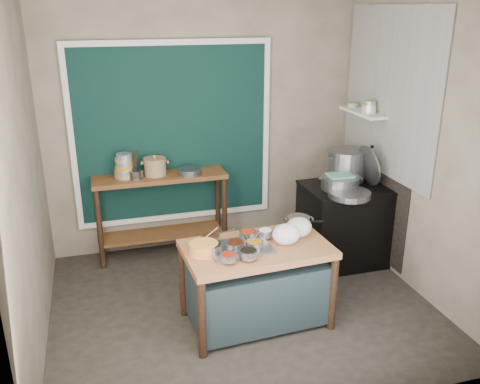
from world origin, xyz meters
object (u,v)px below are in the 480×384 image
object	(u,v)px
stove_block	(345,225)
stock_pot	(346,165)
condiment_tray	(239,248)
utensil_cup	(136,174)
steamer	(340,182)
prep_table	(256,285)
yellow_basin	(204,248)
back_counter	(162,215)
saucepan	(298,223)
ceramic_crock	(155,167)

from	to	relation	value
stove_block	stock_pot	bearing A→B (deg)	73.05
condiment_tray	utensil_cup	world-z (taller)	utensil_cup
stock_pot	steamer	distance (m)	0.32
prep_table	stove_block	bearing A→B (deg)	30.08
condiment_tray	yellow_basin	size ratio (longest dim) A/B	2.14
back_counter	yellow_basin	world-z (taller)	back_counter
saucepan	ceramic_crock	xyz separation A→B (m)	(-1.12, 1.35, 0.23)
prep_table	ceramic_crock	distance (m)	1.84
back_counter	utensil_cup	distance (m)	0.59
utensil_cup	stock_pot	bearing A→B (deg)	-12.54
condiment_tray	steamer	xyz separation A→B (m)	(1.33, 0.82, 0.19)
stove_block	condiment_tray	xyz separation A→B (m)	(-1.46, -0.86, 0.34)
back_counter	steamer	distance (m)	1.99
utensil_cup	saucepan	bearing A→B (deg)	-44.00
condiment_tray	steamer	bearing A→B (deg)	31.54
back_counter	condiment_tray	xyz separation A→B (m)	(0.44, -1.59, 0.29)
back_counter	stove_block	xyz separation A→B (m)	(1.90, -0.73, -0.05)
prep_table	utensil_cup	size ratio (longest dim) A/B	7.88
utensil_cup	condiment_tray	bearing A→B (deg)	-65.62
stove_block	ceramic_crock	bearing A→B (deg)	159.09
saucepan	utensil_cup	bearing A→B (deg)	149.58
steamer	prep_table	bearing A→B (deg)	-145.62
utensil_cup	yellow_basin	bearing A→B (deg)	-75.59
prep_table	yellow_basin	distance (m)	0.63
prep_table	stove_block	xyz separation A→B (m)	(1.30, 0.85, 0.05)
condiment_tray	yellow_basin	world-z (taller)	yellow_basin
saucepan	stock_pot	bearing A→B (deg)	55.91
prep_table	steamer	world-z (taller)	steamer
saucepan	steamer	distance (m)	0.90
utensil_cup	stock_pot	xyz separation A→B (m)	(2.22, -0.49, 0.05)
yellow_basin	stove_block	bearing A→B (deg)	25.85
stove_block	yellow_basin	size ratio (longest dim) A/B	3.70
utensil_cup	stock_pot	distance (m)	2.27
back_counter	stock_pot	xyz separation A→B (m)	(1.96, -0.54, 0.58)
stove_block	steamer	distance (m)	0.54
saucepan	prep_table	bearing A→B (deg)	-139.95
stove_block	saucepan	xyz separation A→B (m)	(-0.82, -0.61, 0.38)
prep_table	back_counter	distance (m)	1.69
stove_block	condiment_tray	size ratio (longest dim) A/B	1.73
condiment_tray	utensil_cup	size ratio (longest dim) A/B	3.29
back_counter	steamer	xyz separation A→B (m)	(1.77, -0.78, 0.47)
ceramic_crock	utensil_cup	bearing A→B (deg)	-163.85
ceramic_crock	saucepan	bearing A→B (deg)	-50.30
stove_block	utensil_cup	bearing A→B (deg)	162.49
condiment_tray	ceramic_crock	world-z (taller)	ceramic_crock
prep_table	stove_block	world-z (taller)	stove_block
back_counter	stock_pot	world-z (taller)	stock_pot
saucepan	stove_block	bearing A→B (deg)	50.26
yellow_basin	ceramic_crock	distance (m)	1.63
ceramic_crock	steamer	bearing A→B (deg)	-23.51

